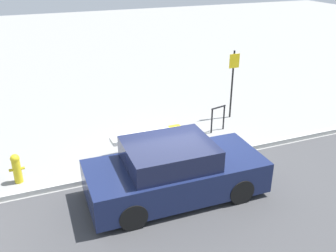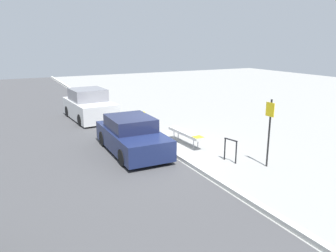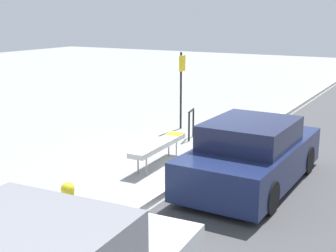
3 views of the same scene
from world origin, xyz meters
name	(u,v)px [view 3 (image 3 of 3)]	position (x,y,z in m)	size (l,w,h in m)	color
ground_plane	(204,168)	(0.00, 0.00, 0.00)	(60.00, 60.00, 0.00)	gray
curb	(204,165)	(0.00, 0.00, 0.07)	(60.00, 0.20, 0.13)	#B7B7B2
bench	(158,145)	(-0.31, 1.02, 0.48)	(2.12, 0.48, 0.55)	#99999E
bike_rack	(191,121)	(2.13, 1.42, 0.50)	(0.55, 0.17, 0.83)	black
sign_post	(181,83)	(3.06, 2.23, 1.38)	(0.36, 0.08, 2.30)	black
fire_hydrant	(68,203)	(-3.79, 0.64, 0.41)	(0.36, 0.22, 0.77)	gold
parked_car_near	(252,155)	(-0.46, -1.26, 0.63)	(4.03, 1.81, 1.35)	black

